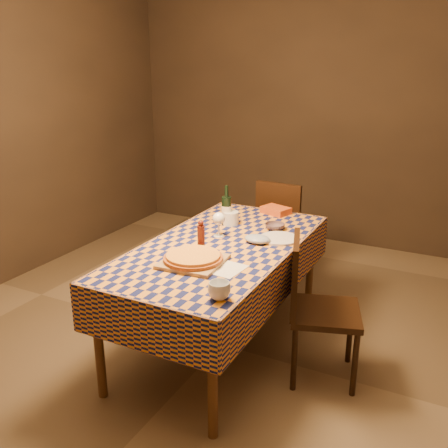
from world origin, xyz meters
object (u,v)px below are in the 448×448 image
Objects in this scene: dining_table at (221,255)px; chair_far at (282,224)px; bowl at (275,227)px; white_plate at (279,238)px; cutting_board at (193,262)px; chair_right at (313,301)px; pizza at (193,257)px; wine_bottle at (226,210)px.

chair_far reaches higher than dining_table.
bowl is 0.21m from white_plate.
cutting_board is 0.78m from chair_right.
bowl is at bearing 132.32° from chair_right.
dining_table is 0.69m from chair_right.
cutting_board is at bearing 0.00° from pizza.
white_plate is 0.29× the size of chair_right.
pizza is 0.84m from bowl.
pizza is 2.85× the size of bowl.
pizza is at bearing -88.76° from chair_far.
white_plate is at bearing 63.31° from cutting_board.
chair_right reaches higher than white_plate.
chair_far is (-0.04, 1.66, -0.26)m from cutting_board.
pizza is 0.44× the size of chair_right.
white_plate is 1.12m from chair_far.
cutting_board is at bearing -154.70° from chair_right.
pizza is at bearing 0.00° from cutting_board.
dining_table is 12.95× the size of bowl.
cutting_board is at bearing -104.61° from bowl.
bowl is 0.73m from chair_right.
chair_right is (0.35, -0.31, -0.26)m from white_plate.
dining_table is 6.79× the size of white_plate.
bowl is at bearing 118.95° from white_plate.
cutting_board is at bearing -88.76° from chair_far.
white_plate is (0.31, 0.27, 0.08)m from dining_table.
wine_bottle is (-0.16, 0.40, 0.19)m from dining_table.
wine_bottle is at bearing -97.74° from chair_far.
wine_bottle is 1.00m from chair_right.
white_plate is 0.29× the size of chair_far.
pizza is at bearing -90.23° from dining_table.
bowl is 0.52× the size of white_plate.
dining_table is 6.18× the size of wine_bottle.
chair_far is (-0.04, 1.29, -0.17)m from dining_table.
white_plate is (0.10, -0.19, -0.01)m from bowl.
white_plate reaches higher than dining_table.
cutting_board is 2.48× the size of bowl.
bowl is 0.38m from wine_bottle.
wine_bottle is (-0.16, 0.76, 0.10)m from cutting_board.
dining_table is 0.42m from white_plate.
cutting_board is 1.68m from chair_far.
dining_table is 1.31m from chair_far.
white_plate is at bearing -61.05° from bowl.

